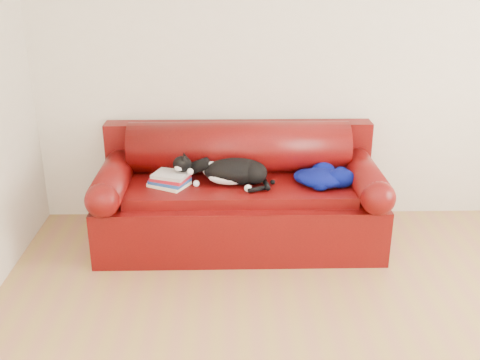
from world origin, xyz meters
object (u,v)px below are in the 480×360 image
(sofa_base, at_px, (240,213))
(blanket, at_px, (323,176))
(book_stack, at_px, (170,180))
(cat, at_px, (234,172))

(sofa_base, relative_size, blanket, 4.59)
(sofa_base, xyz_separation_m, book_stack, (-0.51, -0.08, 0.31))
(sofa_base, height_order, cat, cat)
(sofa_base, bearing_deg, cat, -126.74)
(book_stack, bearing_deg, cat, 3.52)
(cat, bearing_deg, sofa_base, 73.29)
(book_stack, relative_size, cat, 0.52)
(sofa_base, distance_m, blanket, 0.70)
(sofa_base, xyz_separation_m, blanket, (0.61, -0.07, 0.32))
(sofa_base, relative_size, cat, 3.33)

